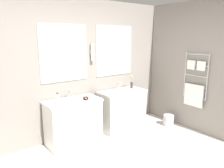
{
  "coord_description": "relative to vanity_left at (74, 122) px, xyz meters",
  "views": [
    {
      "loc": [
        -1.77,
        -1.83,
        1.91
      ],
      "look_at": [
        0.54,
        1.26,
        1.07
      ],
      "focal_mm": 35.0,
      "sensor_mm": 36.0,
      "label": 1
    }
  ],
  "objects": [
    {
      "name": "vanity_left",
      "position": [
        0.0,
        0.0,
        0.0
      ],
      "size": [
        0.97,
        0.56,
        0.82
      ],
      "color": "silver",
      "rests_on": "ground_plane"
    },
    {
      "name": "wall_back",
      "position": [
        0.14,
        0.33,
        0.9
      ],
      "size": [
        5.91,
        0.14,
        2.6
      ],
      "color": "gray",
      "rests_on": "ground_plane"
    },
    {
      "name": "vanity_right",
      "position": [
        1.13,
        0.0,
        0.0
      ],
      "size": [
        0.97,
        0.56,
        0.82
      ],
      "color": "silver",
      "rests_on": "ground_plane"
    },
    {
      "name": "waste_bin",
      "position": [
        2.03,
        -0.48,
        -0.29
      ],
      "size": [
        0.23,
        0.23,
        0.24
      ],
      "color": "#B7B7BC",
      "rests_on": "ground_plane"
    },
    {
      "name": "toiletry_bottle",
      "position": [
        -0.31,
        -0.05,
        0.5
      ],
      "size": [
        0.07,
        0.07,
        0.2
      ],
      "color": "silver",
      "rests_on": "vanity_left"
    },
    {
      "name": "soap_dish",
      "position": [
        0.97,
        -0.05,
        0.42
      ],
      "size": [
        0.08,
        0.06,
        0.04
      ],
      "color": "white",
      "rests_on": "vanity_right"
    },
    {
      "name": "amenity_bowl",
      "position": [
        0.19,
        -0.09,
        0.44
      ],
      "size": [
        0.11,
        0.11,
        0.06
      ],
      "color": "black",
      "rests_on": "vanity_left"
    },
    {
      "name": "faucet_right",
      "position": [
        1.13,
        0.15,
        0.49
      ],
      "size": [
        0.17,
        0.11,
        0.17
      ],
      "color": "silver",
      "rests_on": "vanity_right"
    },
    {
      "name": "wall_right",
      "position": [
        2.3,
        -0.69,
        0.88
      ],
      "size": [
        0.13,
        3.71,
        2.6
      ],
      "color": "gray",
      "rests_on": "ground_plane"
    },
    {
      "name": "faucet_left",
      "position": [
        0.0,
        0.15,
        0.49
      ],
      "size": [
        0.17,
        0.11,
        0.17
      ],
      "color": "silver",
      "rests_on": "vanity_left"
    },
    {
      "name": "flower_vase",
      "position": [
        1.43,
        0.08,
        0.51
      ],
      "size": [
        0.05,
        0.05,
        0.28
      ],
      "color": "#332D2D",
      "rests_on": "vanity_right"
    }
  ]
}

